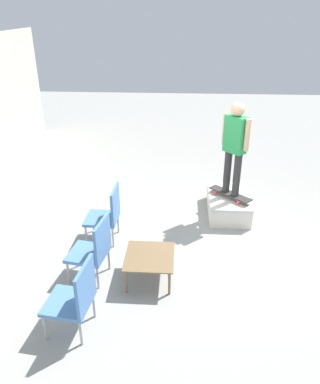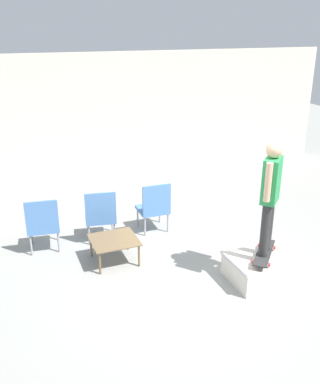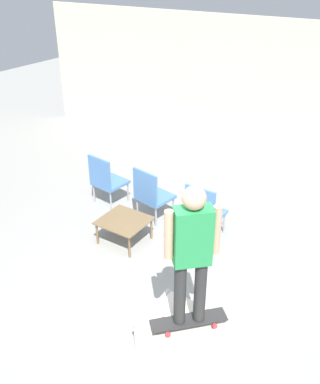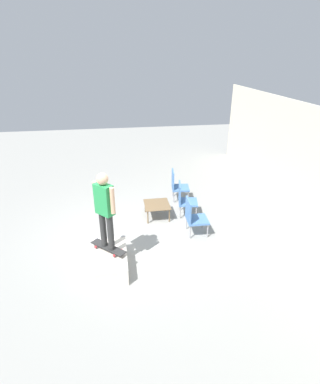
% 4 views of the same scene
% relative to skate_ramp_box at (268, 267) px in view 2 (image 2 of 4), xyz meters
% --- Properties ---
extents(ground_plane, '(24.00, 24.00, 0.00)m').
position_rel_skate_ramp_box_xyz_m(ground_plane, '(-1.11, 0.46, -0.18)').
color(ground_plane, gray).
extents(house_wall_back, '(12.00, 0.06, 3.00)m').
position_rel_skate_ramp_box_xyz_m(house_wall_back, '(-1.11, 5.25, 1.32)').
color(house_wall_back, beige).
rests_on(house_wall_back, ground_plane).
extents(skate_ramp_box, '(1.24, 0.73, 0.39)m').
position_rel_skate_ramp_box_xyz_m(skate_ramp_box, '(0.00, 0.00, 0.00)').
color(skate_ramp_box, silver).
rests_on(skate_ramp_box, ground_plane).
extents(skateboard_on_ramp, '(0.74, 0.76, 0.07)m').
position_rel_skate_ramp_box_xyz_m(skateboard_on_ramp, '(-0.11, -0.01, 0.27)').
color(skateboard_on_ramp, '#2D2D2D').
rests_on(skateboard_on_ramp, skate_ramp_box).
extents(person_skater, '(0.44, 0.42, 1.67)m').
position_rel_skate_ramp_box_xyz_m(person_skater, '(-0.11, -0.01, 1.26)').
color(person_skater, '#2D2D2D').
rests_on(person_skater, skateboard_on_ramp).
extents(coffee_table, '(0.73, 0.68, 0.39)m').
position_rel_skate_ramp_box_xyz_m(coffee_table, '(-2.02, 1.30, 0.17)').
color(coffee_table, brown).
rests_on(coffee_table, ground_plane).
extents(patio_chair_left, '(0.58, 0.58, 0.95)m').
position_rel_skate_ramp_box_xyz_m(patio_chair_left, '(-3.01, 2.08, 0.32)').
color(patio_chair_left, '#99999E').
rests_on(patio_chair_left, ground_plane).
extents(patio_chair_center, '(0.60, 0.60, 0.95)m').
position_rel_skate_ramp_box_xyz_m(patio_chair_center, '(-2.03, 2.08, 0.32)').
color(patio_chair_center, '#99999E').
rests_on(patio_chair_center, ground_plane).
extents(patio_chair_right, '(0.53, 0.53, 0.95)m').
position_rel_skate_ramp_box_xyz_m(patio_chair_right, '(-1.04, 2.08, 0.32)').
color(patio_chair_right, '#99999E').
rests_on(patio_chair_right, ground_plane).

